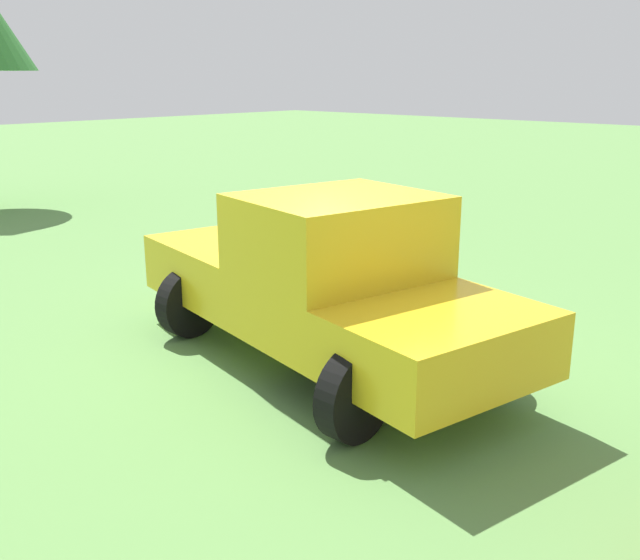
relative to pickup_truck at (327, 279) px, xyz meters
The scene contains 2 objects.
ground_plane 0.96m from the pickup_truck, 32.18° to the left, with size 80.00×80.00×0.00m, color #5B8C47.
pickup_truck is the anchor object (origin of this frame).
Camera 1 is at (-5.37, -4.81, 2.93)m, focal length 40.35 mm.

